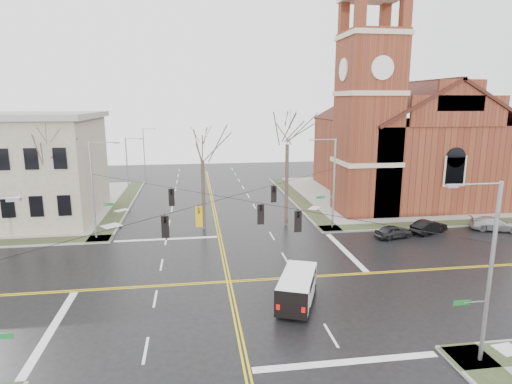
{
  "coord_description": "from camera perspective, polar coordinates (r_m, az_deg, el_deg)",
  "views": [
    {
      "loc": [
        -2.22,
        -28.63,
        12.68
      ],
      "look_at": [
        2.86,
        6.0,
        5.23
      ],
      "focal_mm": 30.0,
      "sensor_mm": 36.0,
      "label": 1
    }
  ],
  "objects": [
    {
      "name": "span_wires",
      "position": [
        29.44,
        -3.81,
        -0.73
      ],
      "size": [
        23.02,
        23.02,
        0.03
      ],
      "color": "black",
      "rests_on": "ground"
    },
    {
      "name": "parked_car_a",
      "position": [
        42.56,
        17.86,
        -5.05
      ],
      "size": [
        3.86,
        2.21,
        1.24
      ],
      "primitive_type": "imported",
      "rotation": [
        0.0,
        0.0,
        1.79
      ],
      "color": "black",
      "rests_on": "ground"
    },
    {
      "name": "church",
      "position": [
        59.99,
        18.57,
        7.34
      ],
      "size": [
        24.28,
        27.48,
        27.5
      ],
      "color": "maroon",
      "rests_on": "ground"
    },
    {
      "name": "civic_building_a",
      "position": [
        52.99,
        -30.2,
        2.59
      ],
      "size": [
        18.0,
        14.0,
        11.0
      ],
      "primitive_type": "cube",
      "color": "gray",
      "rests_on": "ground"
    },
    {
      "name": "signal_pole_ne",
      "position": [
        43.05,
        10.13,
        1.48
      ],
      "size": [
        2.75,
        0.22,
        9.0
      ],
      "color": "gray",
      "rests_on": "ground"
    },
    {
      "name": "streetlight_north_b",
      "position": [
        77.53,
        -14.61,
        5.55
      ],
      "size": [
        2.3,
        0.2,
        8.0
      ],
      "color": "gray",
      "rests_on": "ground"
    },
    {
      "name": "parked_car_c",
      "position": [
        49.07,
        29.21,
        -3.72
      ],
      "size": [
        4.97,
        3.3,
        1.34
      ],
      "primitive_type": "imported",
      "rotation": [
        0.0,
        0.0,
        1.23
      ],
      "color": "#B0B1B3",
      "rests_on": "ground"
    },
    {
      "name": "tree_nw_near",
      "position": [
        42.48,
        -7.17,
        4.8
      ],
      "size": [
        4.0,
        4.0,
        10.22
      ],
      "color": "#352C22",
      "rests_on": "ground"
    },
    {
      "name": "tree_ne",
      "position": [
        43.38,
        4.2,
        7.08
      ],
      "size": [
        4.0,
        4.0,
        12.41
      ],
      "color": "#352C22",
      "rests_on": "ground"
    },
    {
      "name": "signal_pole_se",
      "position": [
        23.17,
        28.49,
        -9.0
      ],
      "size": [
        2.75,
        0.22,
        9.0
      ],
      "color": "gray",
      "rests_on": "ground"
    },
    {
      "name": "traffic_signals",
      "position": [
        28.97,
        -3.69,
        -2.47
      ],
      "size": [
        8.21,
        8.26,
        1.3
      ],
      "color": "black",
      "rests_on": "ground"
    },
    {
      "name": "tree_nw_far",
      "position": [
        44.18,
        -25.55,
        4.46
      ],
      "size": [
        4.0,
        4.0,
        10.72
      ],
      "color": "#352C22",
      "rests_on": "ground"
    },
    {
      "name": "signal_pole_nw",
      "position": [
        41.87,
        -20.75,
        0.58
      ],
      "size": [
        2.75,
        0.22,
        9.0
      ],
      "color": "gray",
      "rests_on": "ground"
    },
    {
      "name": "parked_car_b",
      "position": [
        45.24,
        22.03,
        -4.3
      ],
      "size": [
        4.22,
        2.76,
        1.31
      ],
      "primitive_type": "imported",
      "rotation": [
        0.0,
        0.0,
        1.95
      ],
      "color": "black",
      "rests_on": "ground"
    },
    {
      "name": "cargo_van",
      "position": [
        28.06,
        5.57,
        -12.31
      ],
      "size": [
        3.76,
        5.46,
        1.95
      ],
      "rotation": [
        0.0,
        0.0,
        -0.39
      ],
      "color": "white",
      "rests_on": "ground"
    },
    {
      "name": "ground",
      "position": [
        31.39,
        -3.65,
        -11.84
      ],
      "size": [
        120.0,
        120.0,
        0.0
      ],
      "primitive_type": "plane",
      "color": "black",
      "rests_on": "ground"
    },
    {
      "name": "sidewalks",
      "position": [
        31.36,
        -3.66,
        -11.71
      ],
      "size": [
        80.0,
        80.0,
        0.17
      ],
      "color": "gray",
      "rests_on": "ground"
    },
    {
      "name": "streetlight_north_a",
      "position": [
        57.84,
        -16.67,
        3.34
      ],
      "size": [
        2.3,
        0.2,
        8.0
      ],
      "color": "gray",
      "rests_on": "ground"
    },
    {
      "name": "road_markings",
      "position": [
        31.39,
        -3.65,
        -11.83
      ],
      "size": [
        100.0,
        100.0,
        0.01
      ],
      "color": "gold",
      "rests_on": "ground"
    }
  ]
}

